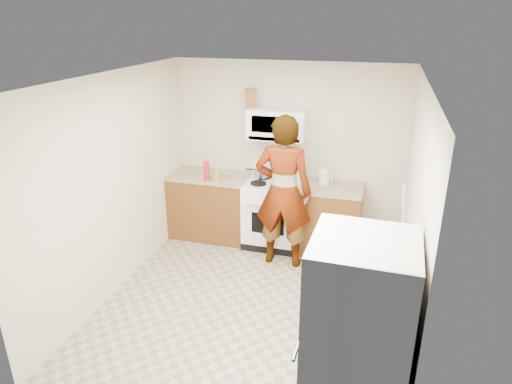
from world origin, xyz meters
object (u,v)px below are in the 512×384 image
(person, at_px, (283,192))
(saucepan, at_px, (261,173))
(gas_range, at_px, (274,212))
(microwave, at_px, (277,124))
(fridge, at_px, (356,347))
(kettle, at_px, (324,177))

(person, bearing_deg, saucepan, -53.91)
(gas_range, height_order, microwave, microwave)
(fridge, bearing_deg, kettle, 103.89)
(fridge, height_order, saucepan, fridge)
(fridge, relative_size, saucepan, 8.46)
(person, bearing_deg, fridge, 112.67)
(microwave, height_order, fridge, microwave)
(kettle, height_order, saucepan, kettle)
(fridge, xyz_separation_m, kettle, (-0.66, 3.06, 0.18))
(kettle, bearing_deg, gas_range, -157.67)
(microwave, relative_size, saucepan, 3.78)
(kettle, bearing_deg, microwave, -168.60)
(kettle, bearing_deg, fridge, -65.58)
(gas_range, distance_m, fridge, 3.25)
(microwave, xyz_separation_m, saucepan, (-0.21, -0.03, -0.69))
(gas_range, relative_size, fridge, 0.66)
(fridge, relative_size, kettle, 9.38)
(kettle, bearing_deg, saucepan, -166.59)
(kettle, xyz_separation_m, saucepan, (-0.87, -0.02, -0.02))
(microwave, relative_size, person, 0.39)
(fridge, xyz_separation_m, saucepan, (-1.53, 3.05, 0.16))
(microwave, xyz_separation_m, kettle, (0.66, -0.01, -0.67))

